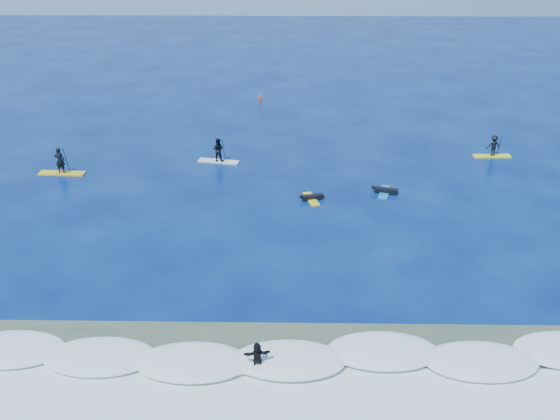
{
  "coord_description": "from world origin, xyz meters",
  "views": [
    {
      "loc": [
        0.96,
        -30.93,
        17.34
      ],
      "look_at": [
        0.4,
        3.06,
        0.6
      ],
      "focal_mm": 40.0,
      "sensor_mm": 36.0,
      "label": 1
    }
  ],
  "objects_px": {
    "sup_paddler_right": "(493,147)",
    "prone_paddler_near": "(311,198)",
    "wave_surfer": "(257,358)",
    "prone_paddler_far": "(385,191)",
    "sup_paddler_center": "(218,152)",
    "sup_paddler_left": "(61,165)",
    "marker_buoy": "(260,98)"
  },
  "relations": [
    {
      "from": "sup_paddler_right",
      "to": "prone_paddler_near",
      "type": "distance_m",
      "value": 16.1
    },
    {
      "from": "sup_paddler_right",
      "to": "wave_surfer",
      "type": "height_order",
      "value": "sup_paddler_right"
    },
    {
      "from": "prone_paddler_near",
      "to": "wave_surfer",
      "type": "bearing_deg",
      "value": 155.54
    },
    {
      "from": "sup_paddler_right",
      "to": "prone_paddler_far",
      "type": "distance_m",
      "value": 11.37
    },
    {
      "from": "sup_paddler_center",
      "to": "wave_surfer",
      "type": "distance_m",
      "value": 23.55
    },
    {
      "from": "sup_paddler_right",
      "to": "prone_paddler_near",
      "type": "height_order",
      "value": "sup_paddler_right"
    },
    {
      "from": "prone_paddler_far",
      "to": "wave_surfer",
      "type": "relative_size",
      "value": 1.24
    },
    {
      "from": "sup_paddler_left",
      "to": "sup_paddler_center",
      "type": "distance_m",
      "value": 11.22
    },
    {
      "from": "sup_paddler_left",
      "to": "prone_paddler_far",
      "type": "distance_m",
      "value": 22.81
    },
    {
      "from": "sup_paddler_right",
      "to": "marker_buoy",
      "type": "bearing_deg",
      "value": 138.87
    },
    {
      "from": "sup_paddler_left",
      "to": "sup_paddler_center",
      "type": "bearing_deg",
      "value": 15.25
    },
    {
      "from": "sup_paddler_center",
      "to": "sup_paddler_right",
      "type": "bearing_deg",
      "value": 14.98
    },
    {
      "from": "sup_paddler_center",
      "to": "marker_buoy",
      "type": "bearing_deg",
      "value": 92.73
    },
    {
      "from": "sup_paddler_right",
      "to": "prone_paddler_far",
      "type": "xyz_separation_m",
      "value": [
        -9.09,
        -6.8,
        -0.61
      ]
    },
    {
      "from": "prone_paddler_near",
      "to": "sup_paddler_center",
      "type": "bearing_deg",
      "value": 30.74
    },
    {
      "from": "sup_paddler_right",
      "to": "prone_paddler_near",
      "type": "bearing_deg",
      "value": -152.86
    },
    {
      "from": "prone_paddler_near",
      "to": "sup_paddler_left",
      "type": "bearing_deg",
      "value": 61.82
    },
    {
      "from": "wave_surfer",
      "to": "sup_paddler_center",
      "type": "bearing_deg",
      "value": 90.18
    },
    {
      "from": "prone_paddler_near",
      "to": "marker_buoy",
      "type": "bearing_deg",
      "value": -4.37
    },
    {
      "from": "sup_paddler_left",
      "to": "prone_paddler_far",
      "type": "relative_size",
      "value": 1.43
    },
    {
      "from": "sup_paddler_center",
      "to": "wave_surfer",
      "type": "bearing_deg",
      "value": -69.02
    },
    {
      "from": "sup_paddler_left",
      "to": "prone_paddler_near",
      "type": "distance_m",
      "value": 18.16
    },
    {
      "from": "sup_paddler_center",
      "to": "prone_paddler_far",
      "type": "bearing_deg",
      "value": -13.7
    },
    {
      "from": "sup_paddler_center",
      "to": "prone_paddler_far",
      "type": "distance_m",
      "value": 12.86
    },
    {
      "from": "prone_paddler_far",
      "to": "wave_surfer",
      "type": "height_order",
      "value": "wave_surfer"
    },
    {
      "from": "sup_paddler_right",
      "to": "marker_buoy",
      "type": "xyz_separation_m",
      "value": [
        -18.38,
        14.76,
        -0.48
      ]
    },
    {
      "from": "sup_paddler_right",
      "to": "prone_paddler_far",
      "type": "bearing_deg",
      "value": -145.55
    },
    {
      "from": "sup_paddler_left",
      "to": "prone_paddler_near",
      "type": "height_order",
      "value": "sup_paddler_left"
    },
    {
      "from": "sup_paddler_center",
      "to": "sup_paddler_right",
      "type": "relative_size",
      "value": 1.11
    },
    {
      "from": "sup_paddler_left",
      "to": "marker_buoy",
      "type": "distance_m",
      "value": 22.91
    },
    {
      "from": "sup_paddler_left",
      "to": "sup_paddler_right",
      "type": "bearing_deg",
      "value": 9.55
    },
    {
      "from": "sup_paddler_right",
      "to": "marker_buoy",
      "type": "distance_m",
      "value": 23.58
    }
  ]
}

